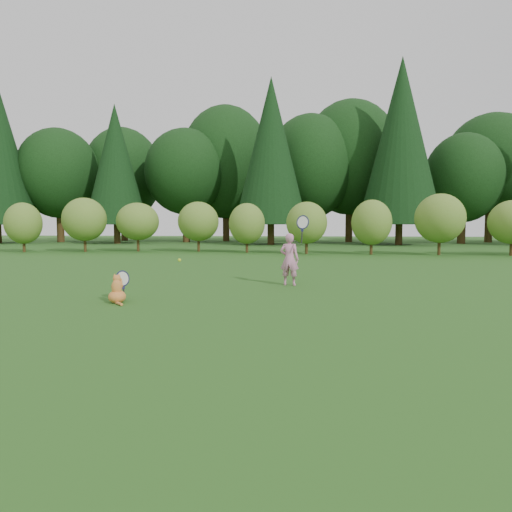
# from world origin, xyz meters

# --- Properties ---
(ground) EXTENTS (100.00, 100.00, 0.00)m
(ground) POSITION_xyz_m (0.00, 0.00, 0.00)
(ground) COLOR #225718
(ground) RESTS_ON ground
(shrub_row) EXTENTS (28.00, 3.00, 2.80)m
(shrub_row) POSITION_xyz_m (0.00, 13.00, 1.40)
(shrub_row) COLOR olive
(shrub_row) RESTS_ON ground
(woodland_backdrop) EXTENTS (48.00, 10.00, 15.00)m
(woodland_backdrop) POSITION_xyz_m (0.00, 23.00, 7.50)
(woodland_backdrop) COLOR black
(woodland_backdrop) RESTS_ON ground
(child) EXTENTS (0.70, 0.47, 1.80)m
(child) POSITION_xyz_m (0.94, 1.18, 0.63)
(child) COLOR pink
(child) RESTS_ON ground
(cat) EXTENTS (0.48, 0.76, 0.71)m
(cat) POSITION_xyz_m (-2.04, -1.42, 0.27)
(cat) COLOR orange
(cat) RESTS_ON ground
(tennis_ball) EXTENTS (0.07, 0.07, 0.07)m
(tennis_ball) POSITION_xyz_m (-1.43, 0.37, 0.63)
(tennis_ball) COLOR #B0DC19
(tennis_ball) RESTS_ON ground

